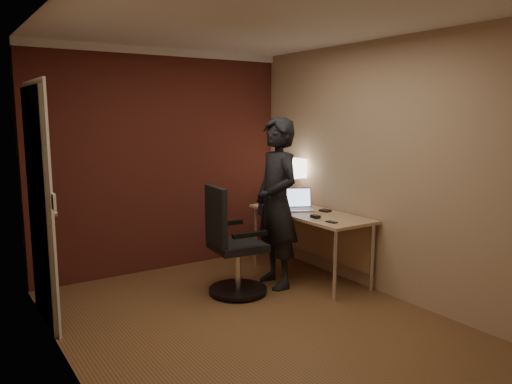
% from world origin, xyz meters
% --- Properties ---
extents(room, '(4.00, 4.00, 4.00)m').
position_xyz_m(room, '(-0.27, 1.54, 1.37)').
color(room, brown).
rests_on(room, ground).
extents(desk, '(0.60, 1.50, 0.73)m').
position_xyz_m(desk, '(1.25, 0.75, 0.60)').
color(desk, tan).
rests_on(desk, ground).
extents(desk_lamp, '(0.22, 0.22, 0.54)m').
position_xyz_m(desk_lamp, '(1.33, 1.24, 1.15)').
color(desk_lamp, silver).
rests_on(desk_lamp, desk).
extents(laptop, '(0.41, 0.38, 0.23)m').
position_xyz_m(laptop, '(1.17, 0.95, 0.79)').
color(laptop, silver).
rests_on(laptop, desk).
extents(mouse, '(0.06, 0.10, 0.03)m').
position_xyz_m(mouse, '(1.03, 0.48, 0.75)').
color(mouse, black).
rests_on(mouse, desk).
extents(phone, '(0.07, 0.12, 0.01)m').
position_xyz_m(phone, '(1.03, 0.23, 0.73)').
color(phone, black).
rests_on(phone, desk).
extents(wallet, '(0.10, 0.12, 0.02)m').
position_xyz_m(wallet, '(1.34, 0.69, 0.74)').
color(wallet, black).
rests_on(wallet, desk).
extents(office_chair, '(0.58, 0.63, 1.07)m').
position_xyz_m(office_chair, '(0.19, 0.75, 0.47)').
color(office_chair, black).
rests_on(office_chair, ground).
extents(person, '(0.48, 0.68, 1.75)m').
position_xyz_m(person, '(0.73, 0.74, 0.88)').
color(person, black).
rests_on(person, ground).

